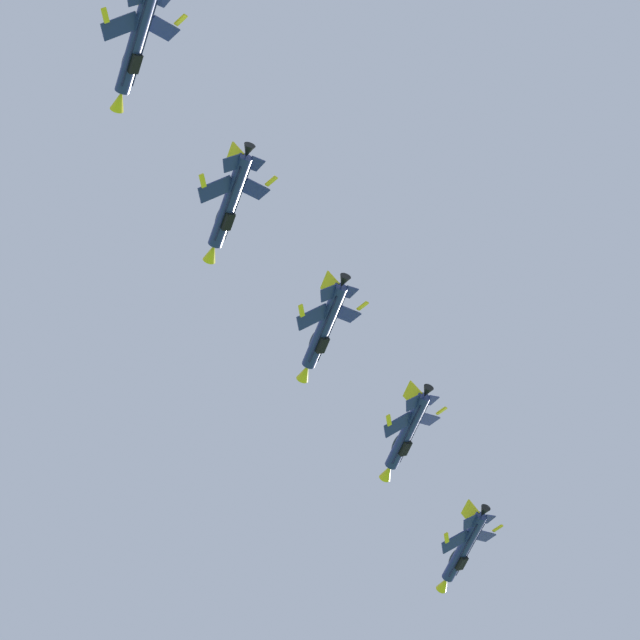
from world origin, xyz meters
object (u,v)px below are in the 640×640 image
at_px(fighter_jet_left_wing, 406,433).
at_px(fighter_jet_right_outer, 136,44).
at_px(fighter_jet_right_wing, 324,328).
at_px(fighter_jet_lead, 463,549).
at_px(fighter_jet_left_outer, 229,203).

relative_size(fighter_jet_left_wing, fighter_jet_right_outer, 1.00).
height_order(fighter_jet_left_wing, fighter_jet_right_outer, fighter_jet_left_wing).
bearing_deg(fighter_jet_left_wing, fighter_jet_right_outer, -139.02).
xyz_separation_m(fighter_jet_right_wing, fighter_jet_right_outer, (-1.68, -41.42, 0.06)).
bearing_deg(fighter_jet_lead, fighter_jet_right_wing, -137.05).
bearing_deg(fighter_jet_right_outer, fighter_jet_right_wing, 41.59).
relative_size(fighter_jet_right_wing, fighter_jet_left_outer, 1.00).
xyz_separation_m(fighter_jet_right_wing, fighter_jet_left_outer, (-2.24, -19.82, 0.73)).
bearing_deg(fighter_jet_right_outer, fighter_jet_lead, 42.27).
bearing_deg(fighter_jet_right_outer, fighter_jet_left_outer, 45.39).
relative_size(fighter_jet_lead, fighter_jet_right_wing, 1.00).
bearing_deg(fighter_jet_lead, fighter_jet_left_wing, -133.72).
bearing_deg(fighter_jet_lead, fighter_jet_left_outer, -138.83).
distance_m(fighter_jet_right_wing, fighter_jet_left_outer, 19.96).
distance_m(fighter_jet_lead, fighter_jet_right_wing, 41.30).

